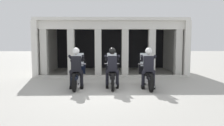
{
  "coord_description": "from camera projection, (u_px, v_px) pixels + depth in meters",
  "views": [
    {
      "loc": [
        -0.18,
        -8.05,
        1.72
      ],
      "look_at": [
        0.0,
        0.49,
        0.95
      ],
      "focal_mm": 33.75,
      "sensor_mm": 36.0,
      "label": 1
    }
  ],
  "objects": [
    {
      "name": "ground_plane",
      "position": [
        111.0,
        77.0,
        11.16
      ],
      "size": [
        80.0,
        80.0,
        0.0
      ],
      "primitive_type": "plane",
      "color": "#A8A59E"
    },
    {
      "name": "station_building",
      "position": [
        111.0,
        41.0,
        13.36
      ],
      "size": [
        8.24,
        4.63,
        3.09
      ],
      "color": "black",
      "rests_on": "ground"
    },
    {
      "name": "kerb_strip",
      "position": [
        112.0,
        76.0,
        10.81
      ],
      "size": [
        7.74,
        0.24,
        0.12
      ],
      "primitive_type": "cube",
      "color": "#B7B5AD",
      "rests_on": "ground"
    },
    {
      "name": "motorcycle_left",
      "position": [
        78.0,
        75.0,
        8.36
      ],
      "size": [
        0.62,
        2.04,
        1.35
      ],
      "rotation": [
        0.0,
        0.0,
        0.06
      ],
      "color": "black",
      "rests_on": "ground"
    },
    {
      "name": "police_officer_left",
      "position": [
        76.0,
        65.0,
        8.04
      ],
      "size": [
        0.63,
        0.61,
        1.58
      ],
      "rotation": [
        0.0,
        0.0,
        0.06
      ],
      "color": "black",
      "rests_on": "ground"
    },
    {
      "name": "motorcycle_center",
      "position": [
        112.0,
        74.0,
        8.48
      ],
      "size": [
        0.62,
        2.04,
        1.35
      ],
      "rotation": [
        0.0,
        0.0,
        -0.04
      ],
      "color": "black",
      "rests_on": "ground"
    },
    {
      "name": "police_officer_center",
      "position": [
        112.0,
        64.0,
        8.16
      ],
      "size": [
        0.63,
        0.61,
        1.58
      ],
      "rotation": [
        0.0,
        0.0,
        -0.04
      ],
      "color": "black",
      "rests_on": "ground"
    },
    {
      "name": "motorcycle_right",
      "position": [
        147.0,
        75.0,
        8.35
      ],
      "size": [
        0.62,
        2.04,
        1.35
      ],
      "rotation": [
        0.0,
        0.0,
        -0.06
      ],
      "color": "black",
      "rests_on": "ground"
    },
    {
      "name": "police_officer_right",
      "position": [
        148.0,
        65.0,
        8.03
      ],
      "size": [
        0.63,
        0.61,
        1.58
      ],
      "rotation": [
        0.0,
        0.0,
        -0.06
      ],
      "color": "black",
      "rests_on": "ground"
    }
  ]
}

